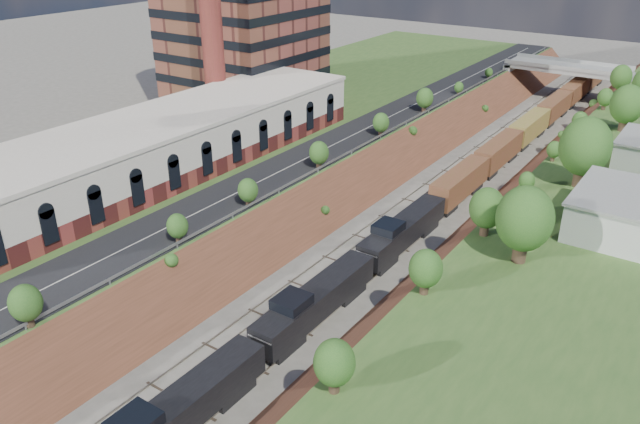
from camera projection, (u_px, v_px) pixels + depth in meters
platform_left at (250, 136)px, 100.33m from camera, size 44.00×180.00×5.00m
embankment_left at (368, 180)px, 90.17m from camera, size 10.00×180.00×10.00m
embankment_right at (518, 217)px, 78.94m from camera, size 10.00×180.00×10.00m
rail_left_track at (420, 192)px, 85.84m from camera, size 1.58×180.00×0.18m
rail_right_track at (456, 201)px, 83.19m from camera, size 1.58×180.00×0.18m
road at (342, 141)px, 90.31m from camera, size 8.00×180.00×0.10m
guardrail at (366, 143)px, 87.85m from camera, size 0.10×171.00×0.70m
commercial_building at (166, 143)px, 78.81m from camera, size 14.30×62.30×7.00m
overpass at (567, 75)px, 128.66m from camera, size 24.50×8.30×7.40m
white_building_near at (622, 214)px, 63.59m from camera, size 9.00×12.00×4.00m
tree_right_large at (525, 219)px, 56.95m from camera, size 5.25×5.25×7.61m
tree_left_crest at (144, 243)px, 57.75m from camera, size 2.45×2.45×3.55m
freight_train at (497, 153)px, 93.21m from camera, size 2.74×140.61×4.55m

